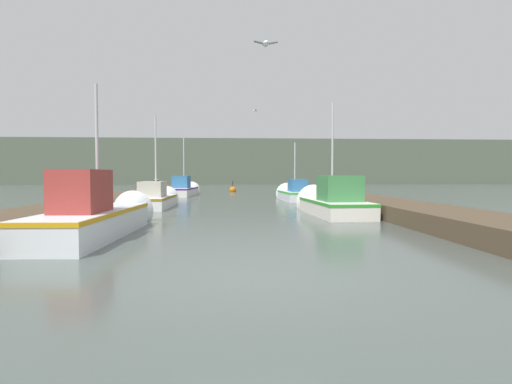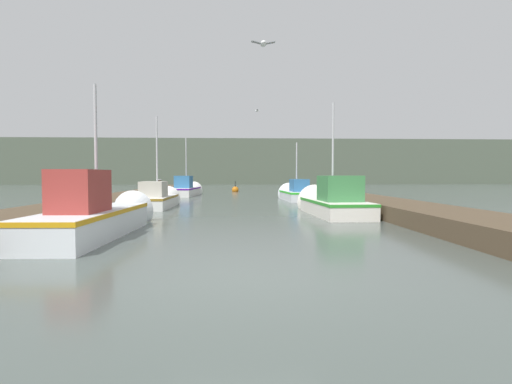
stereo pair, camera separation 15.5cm
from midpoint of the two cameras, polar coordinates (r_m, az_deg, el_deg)
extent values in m
plane|color=#47514C|center=(6.13, -1.33, -12.24)|extent=(200.00, 200.00, 0.00)
cube|color=#4C3D2B|center=(22.70, -18.21, -0.91)|extent=(2.37, 40.00, 0.53)
cube|color=#4C3D2B|center=(22.82, 12.26, -0.83)|extent=(2.37, 40.00, 0.53)
cube|color=#4C5647|center=(71.45, -3.36, 4.17)|extent=(120.00, 16.00, 7.35)
cube|color=silver|center=(10.72, -22.70, -4.21)|extent=(1.63, 5.15, 0.69)
cube|color=orange|center=(10.69, -22.73, -2.69)|extent=(1.66, 5.18, 0.10)
cone|color=silver|center=(13.59, -18.03, -2.76)|extent=(1.41, 1.04, 1.37)
cube|color=#99332D|center=(10.07, -24.10, 0.13)|extent=(1.03, 1.49, 0.99)
cylinder|color=#B2B2B7|center=(11.04, -22.15, 6.03)|extent=(0.08, 0.08, 3.18)
cube|color=silver|center=(15.65, 10.89, -2.20)|extent=(1.93, 4.60, 0.59)
cube|color=#2A8E28|center=(15.63, 10.90, -1.35)|extent=(1.96, 4.63, 0.10)
cone|color=silver|center=(18.26, 8.34, -1.51)|extent=(1.66, 1.02, 1.62)
cube|color=#387A42|center=(15.07, 11.55, 0.52)|extent=(1.42, 1.63, 0.94)
cylinder|color=#B2B2B7|center=(15.95, 10.59, 5.73)|extent=(0.08, 0.08, 3.77)
cube|color=silver|center=(19.34, -14.48, -1.40)|extent=(1.48, 4.12, 0.55)
cube|color=olive|center=(19.33, -14.48, -0.76)|extent=(1.51, 4.15, 0.10)
cone|color=silver|center=(21.81, -13.12, -0.95)|extent=(1.36, 0.97, 1.35)
cube|color=#B2AD9E|center=(18.81, -14.81, 0.40)|extent=(1.06, 1.49, 0.70)
cylinder|color=#B2B2B7|center=(19.62, -14.36, 4.99)|extent=(0.08, 0.08, 3.78)
cube|color=silver|center=(24.24, 5.52, -0.54)|extent=(1.77, 3.88, 0.57)
cube|color=green|center=(24.23, 5.52, -0.01)|extent=(1.81, 3.92, 0.10)
cone|color=silver|center=(26.52, 4.43, -0.28)|extent=(1.52, 0.94, 1.47)
cube|color=#2D6699|center=(23.76, 5.77, 0.96)|extent=(1.02, 1.45, 0.73)
cylinder|color=#B2B2B7|center=(24.49, 5.39, 3.61)|extent=(0.08, 0.08, 2.95)
cube|color=silver|center=(29.89, -10.52, 0.04)|extent=(1.83, 4.82, 0.61)
cube|color=#531294|center=(29.88, -10.52, 0.50)|extent=(1.86, 4.85, 0.10)
cone|color=silver|center=(32.75, -9.50, 0.25)|extent=(1.47, 1.23, 1.39)
cube|color=#2D6699|center=(29.29, -10.76, 1.43)|extent=(1.21, 1.49, 0.87)
cylinder|color=#B2B2B7|center=(30.22, -10.42, 4.13)|extent=(0.08, 0.08, 3.69)
cylinder|color=#473523|center=(25.98, -14.10, 0.13)|extent=(0.28, 0.28, 1.05)
cylinder|color=silver|center=(25.96, -14.12, 1.34)|extent=(0.32, 0.32, 0.04)
cylinder|color=#473523|center=(32.52, -11.42, 0.58)|extent=(0.31, 0.31, 1.01)
cylinder|color=silver|center=(32.51, -11.43, 1.51)|extent=(0.35, 0.35, 0.04)
cylinder|color=#473523|center=(24.80, -14.13, 0.24)|extent=(0.29, 0.29, 1.24)
cylinder|color=silver|center=(24.78, -14.14, 1.72)|extent=(0.33, 0.33, 0.04)
sphere|color=#BF6513|center=(36.53, -3.47, 0.30)|extent=(0.63, 0.63, 0.63)
cylinder|color=black|center=(36.51, -3.47, 1.19)|extent=(0.06, 0.06, 0.50)
ellipsoid|color=white|center=(9.68, 0.93, 20.43)|extent=(0.15, 0.29, 0.12)
cube|color=gray|center=(9.67, 0.06, 20.57)|extent=(0.28, 0.13, 0.07)
cube|color=gray|center=(9.71, 1.78, 20.51)|extent=(0.28, 0.13, 0.07)
ellipsoid|color=white|center=(25.66, -0.26, 11.55)|extent=(0.28, 0.14, 0.12)
cube|color=gray|center=(25.80, -0.28, 11.55)|extent=(0.12, 0.27, 0.07)
cube|color=gray|center=(25.53, -0.23, 11.65)|extent=(0.12, 0.27, 0.07)
camera|label=1|loc=(0.08, -90.30, -0.01)|focal=28.00mm
camera|label=2|loc=(0.08, 89.70, 0.01)|focal=28.00mm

